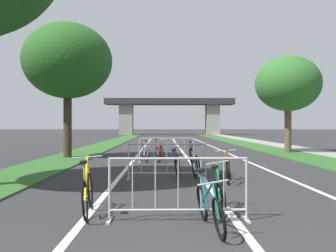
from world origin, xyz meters
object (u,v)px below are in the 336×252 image
at_px(crowd_barrier_second, 167,161).
at_px(tree_right_oak_near, 288,84).
at_px(bicycle_red_0, 160,153).
at_px(bicycle_purple_2, 178,166).
at_px(bicycle_white_4, 196,165).
at_px(bicycle_teal_8, 209,207).
at_px(tree_left_pine_far, 68,61).
at_px(bicycle_orange_5, 228,168).
at_px(bicycle_green_6, 221,192).
at_px(bicycle_black_7, 192,155).
at_px(bicycle_yellow_1, 87,192).
at_px(crowd_barrier_third, 167,151).
at_px(bicycle_silver_3, 145,153).
at_px(crowd_barrier_nearest, 178,189).

bearing_deg(crowd_barrier_second, tree_right_oak_near, 55.55).
distance_m(bicycle_red_0, bicycle_purple_2, 4.91).
bearing_deg(crowd_barrier_second, bicycle_white_4, 30.87).
relative_size(bicycle_white_4, bicycle_teal_8, 1.00).
distance_m(tree_left_pine_far, bicycle_orange_5, 10.85).
relative_size(bicycle_green_6, bicycle_teal_8, 0.96).
height_order(tree_left_pine_far, bicycle_orange_5, tree_left_pine_far).
relative_size(tree_right_oak_near, bicycle_teal_8, 3.24).
distance_m(tree_left_pine_far, bicycle_red_0, 6.43).
height_order(bicycle_purple_2, bicycle_black_7, bicycle_purple_2).
distance_m(tree_left_pine_far, bicycle_yellow_1, 12.62).
bearing_deg(tree_right_oak_near, crowd_barrier_second, -124.45).
distance_m(crowd_barrier_second, crowd_barrier_third, 4.78).
distance_m(tree_right_oak_near, bicycle_silver_3, 9.97).
relative_size(bicycle_yellow_1, bicycle_orange_5, 0.98).
relative_size(tree_left_pine_far, crowd_barrier_third, 2.80).
height_order(tree_left_pine_far, bicycle_yellow_1, tree_left_pine_far).
distance_m(crowd_barrier_nearest, bicycle_red_0, 10.11).
bearing_deg(bicycle_purple_2, tree_right_oak_near, 61.74).
bearing_deg(bicycle_white_4, bicycle_silver_3, 122.16).
xyz_separation_m(bicycle_red_0, bicycle_black_7, (1.30, -1.12, -0.03)).
relative_size(bicycle_red_0, bicycle_green_6, 1.07).
bearing_deg(bicycle_yellow_1, bicycle_white_4, 57.97).
xyz_separation_m(tree_left_pine_far, bicycle_red_0, (4.45, -1.80, -4.28)).
relative_size(crowd_barrier_second, bicycle_purple_2, 1.47).
bearing_deg(bicycle_purple_2, tree_left_pine_far, 133.04).
bearing_deg(bicycle_teal_8, bicycle_silver_3, -88.28).
height_order(crowd_barrier_third, bicycle_white_4, crowd_barrier_third).
xyz_separation_m(bicycle_green_6, bicycle_black_7, (0.15, 8.41, -0.01)).
height_order(bicycle_purple_2, bicycle_teal_8, bicycle_purple_2).
relative_size(bicycle_purple_2, bicycle_silver_3, 0.97).
distance_m(bicycle_green_6, bicycle_teal_8, 1.16).
bearing_deg(crowd_barrier_third, bicycle_orange_5, -72.66).
height_order(bicycle_red_0, bicycle_teal_8, bicycle_red_0).
xyz_separation_m(bicycle_silver_3, bicycle_white_4, (1.77, -4.73, -0.00)).
relative_size(tree_right_oak_near, bicycle_white_4, 3.25).
distance_m(bicycle_red_0, bicycle_black_7, 1.72).
bearing_deg(crowd_barrier_nearest, bicycle_teal_8, -49.84).
bearing_deg(tree_right_oak_near, crowd_barrier_nearest, -114.67).
bearing_deg(tree_right_oak_near, bicycle_teal_8, -112.54).
height_order(bicycle_silver_3, bicycle_white_4, bicycle_white_4).
distance_m(crowd_barrier_second, bicycle_white_4, 1.06).
bearing_deg(bicycle_black_7, bicycle_white_4, 85.25).
relative_size(bicycle_white_4, bicycle_orange_5, 0.98).
relative_size(crowd_barrier_nearest, crowd_barrier_second, 1.00).
height_order(tree_right_oak_near, bicycle_silver_3, tree_right_oak_near).
xyz_separation_m(bicycle_yellow_1, bicycle_silver_3, (0.59, 9.58, -0.03)).
bearing_deg(bicycle_orange_5, bicycle_yellow_1, 61.97).
xyz_separation_m(crowd_barrier_third, bicycle_white_4, (0.86, -4.25, -0.16)).
height_order(bicycle_purple_2, bicycle_white_4, bicycle_white_4).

